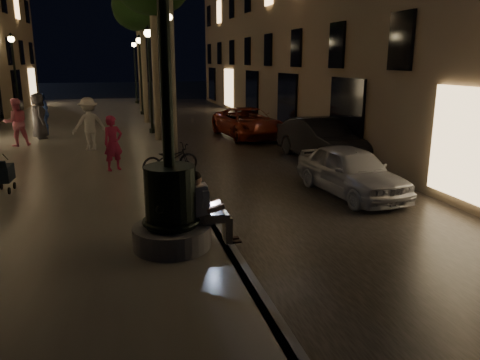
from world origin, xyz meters
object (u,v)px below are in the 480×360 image
object	(u,v)px
stroller	(3,174)
pedestrian_dark	(39,116)
car_front	(351,171)
car_second	(322,139)
pedestrian_pink	(16,122)
tree_far	(137,12)
lamp_curb_c	(140,65)
seated_man_laptop	(205,206)
fountain_lamppost	(170,193)
lamp_curb_a	(169,69)
tree_third	(141,7)
pedestrian_red	(113,143)
car_third	(248,123)
pedestrian_blue	(43,114)
lamp_curb_b	(149,66)
bicycle	(170,159)
lamp_curb_d	(135,64)
pedestrian_white	(89,124)
lamp_left_c	(14,65)

from	to	relation	value
stroller	pedestrian_dark	size ratio (longest dim) A/B	0.50
stroller	car_front	distance (m)	8.98
car_second	pedestrian_pink	bearing A→B (deg)	151.33
stroller	pedestrian_dark	world-z (taller)	pedestrian_dark
tree_far	lamp_curb_c	bearing A→B (deg)	-92.29
stroller	seated_man_laptop	bearing A→B (deg)	-44.87
lamp_curb_c	car_front	xyz separation A→B (m)	(4.36, -19.08, -2.59)
fountain_lamppost	lamp_curb_a	bearing A→B (deg)	83.35
seated_man_laptop	lamp_curb_c	xyz separation A→B (m)	(0.09, 22.00, 2.31)
tree_third	car_second	size ratio (longest dim) A/B	1.60
pedestrian_red	pedestrian_pink	bearing A→B (deg)	97.51
car_third	pedestrian_blue	xyz separation A→B (m)	(-9.08, 1.94, 0.46)
lamp_curb_a	car_second	size ratio (longest dim) A/B	1.07
lamp_curb_c	car_front	size ratio (longest dim) A/B	1.26
pedestrian_blue	lamp_curb_b	bearing A→B (deg)	52.26
tree_far	bicycle	bearing A→B (deg)	-90.56
lamp_curb_a	lamp_curb_d	size ratio (longest dim) A/B	1.00
pedestrian_red	bicycle	bearing A→B (deg)	-58.15
seated_man_laptop	car_front	bearing A→B (deg)	33.24
tree_third	pedestrian_blue	xyz separation A→B (m)	(-4.78, -3.18, -5.00)
lamp_curb_b	car_second	world-z (taller)	lamp_curb_b
stroller	car_second	size ratio (longest dim) A/B	0.21
pedestrian_dark	car_front	bearing A→B (deg)	-154.05
fountain_lamppost	car_front	distance (m)	5.87
tree_far	bicycle	xyz separation A→B (m)	(-0.18, -18.38, -5.78)
seated_man_laptop	lamp_curb_b	size ratio (longest dim) A/B	0.29
seated_man_laptop	pedestrian_red	bearing A→B (deg)	103.80
lamp_curb_a	lamp_curb_b	world-z (taller)	same
car_third	bicycle	size ratio (longest dim) A/B	2.82
fountain_lamppost	lamp_curb_c	xyz separation A→B (m)	(0.70, 22.00, 2.02)
lamp_curb_a	fountain_lamppost	bearing A→B (deg)	-96.65
lamp_curb_a	seated_man_laptop	bearing A→B (deg)	-90.83
pedestrian_red	pedestrian_white	xyz separation A→B (m)	(-0.87, 3.70, 0.14)
pedestrian_blue	tree_third	bearing A→B (deg)	95.62
tree_third	pedestrian_red	xyz separation A→B (m)	(-1.70, -11.42, -5.10)
lamp_left_c	pedestrian_pink	bearing A→B (deg)	-80.31
lamp_curb_d	pedestrian_white	size ratio (longest dim) A/B	2.45
lamp_curb_c	lamp_curb_d	size ratio (longest dim) A/B	1.00
stroller	car_front	size ratio (longest dim) A/B	0.25
fountain_lamppost	lamp_left_c	size ratio (longest dim) A/B	1.08
lamp_curb_b	stroller	bearing A→B (deg)	-115.55
pedestrian_dark	seated_man_laptop	bearing A→B (deg)	-175.60
stroller	pedestrian_white	xyz separation A→B (m)	(1.86, 5.55, 0.50)
lamp_curb_c	pedestrian_dark	xyz separation A→B (m)	(-4.79, -8.43, -2.06)
tree_third	pedestrian_blue	bearing A→B (deg)	-146.39
tree_third	pedestrian_red	size ratio (longest dim) A/B	4.29
car_third	pedestrian_pink	size ratio (longest dim) A/B	2.60
stroller	pedestrian_red	xyz separation A→B (m)	(2.73, 1.85, 0.35)
tree_far	lamp_left_c	xyz separation A→B (m)	(-7.18, -2.00, -3.20)
fountain_lamppost	pedestrian_blue	world-z (taller)	fountain_lamppost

